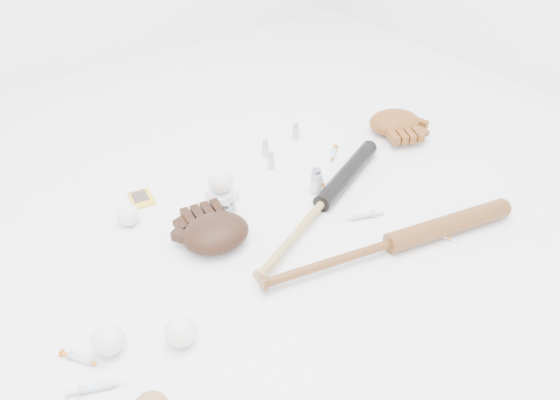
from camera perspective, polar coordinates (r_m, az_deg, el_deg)
bat_dark at (r=1.76m, az=4.44°, el=-0.30°), size 0.78×0.38×0.06m
bat_wood at (r=1.64m, az=11.56°, el=-4.44°), size 0.86×0.25×0.06m
glove_dark at (r=1.64m, az=-6.74°, el=-3.40°), size 0.28×0.28×0.09m
glove_tan at (r=2.22m, az=11.91°, el=7.97°), size 0.32×0.32×0.09m
trading_card at (r=1.88m, az=-14.27°, el=0.13°), size 0.09×0.11×0.01m
pedestal at (r=1.81m, az=-6.08°, el=0.38°), size 0.09×0.09×0.04m
baseball_on_pedestal at (r=1.78m, az=-6.21°, el=2.00°), size 0.08×0.08×0.08m
baseball_left at (r=1.42m, az=-17.52°, el=-13.74°), size 0.08×0.08×0.08m
baseball_upper at (r=1.77m, az=-15.59°, el=-1.51°), size 0.07×0.07×0.07m
baseball_mid at (r=1.39m, az=-10.33°, el=-13.36°), size 0.08×0.08×0.08m
syringe_0 at (r=1.38m, az=-18.65°, el=-18.06°), size 0.16×0.09×0.02m
syringe_1 at (r=1.76m, az=8.66°, el=-1.64°), size 0.16×0.08×0.02m
syringe_2 at (r=1.93m, az=3.98°, el=2.54°), size 0.08×0.13×0.02m
syringe_3 at (r=1.74m, az=16.15°, el=-3.35°), size 0.06×0.14×0.02m
syringe_4 at (r=2.05m, az=5.61°, el=4.78°), size 0.12×0.10×0.02m
syringe_5 at (r=1.44m, az=-20.08°, el=-15.35°), size 0.10×0.12×0.02m
vial_0 at (r=1.96m, az=-0.94°, el=4.10°), size 0.02×0.02×0.06m
vial_1 at (r=2.13m, az=1.67°, el=7.14°), size 0.03×0.03×0.07m
vial_2 at (r=1.72m, az=-5.53°, el=-1.38°), size 0.03×0.03×0.07m
vial_3 at (r=1.83m, az=3.76°, el=2.00°), size 0.04×0.04×0.09m
vial_4 at (r=1.73m, az=-5.06°, el=-0.99°), size 0.03×0.03×0.07m
vial_5 at (r=2.03m, az=-1.55°, el=5.44°), size 0.02×0.02×0.07m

